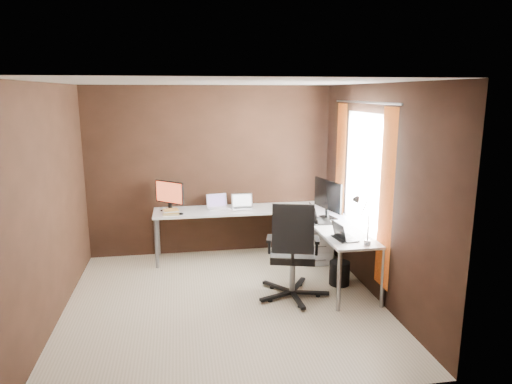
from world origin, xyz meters
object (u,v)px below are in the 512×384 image
(monitor_left, at_px, (170,194))
(laptop_black_big, at_px, (318,218))
(laptop_silver, at_px, (243,205))
(monitor_right, at_px, (328,197))
(desk_lamp, at_px, (361,214))
(wastebasket, at_px, (339,273))
(book_stack, at_px, (171,212))
(office_chair, at_px, (292,270))
(laptop_white, at_px, (218,205))
(drawer_pedestal, at_px, (314,241))
(laptop_black_small, at_px, (343,235))

(monitor_left, xyz_separation_m, laptop_black_big, (1.93, -0.90, -0.19))
(laptop_black_big, bearing_deg, laptop_silver, 50.52)
(monitor_left, distance_m, laptop_black_big, 2.14)
(monitor_right, relative_size, desk_lamp, 1.16)
(wastebasket, bearing_deg, book_stack, 152.73)
(book_stack, distance_m, office_chair, 2.00)
(book_stack, bearing_deg, office_chair, -43.69)
(laptop_white, relative_size, desk_lamp, 0.62)
(monitor_right, bearing_deg, monitor_left, 56.50)
(drawer_pedestal, bearing_deg, office_chair, -118.40)
(laptop_silver, bearing_deg, book_stack, -172.69)
(monitor_right, distance_m, wastebasket, 1.02)
(book_stack, bearing_deg, monitor_left, 94.40)
(laptop_black_big, xyz_separation_m, wastebasket, (0.18, -0.38, -0.63))
(drawer_pedestal, distance_m, laptop_silver, 1.16)
(book_stack, bearing_deg, laptop_white, 18.77)
(monitor_left, bearing_deg, laptop_silver, 38.17)
(monitor_left, xyz_separation_m, office_chair, (1.43, -1.55, -0.63))
(monitor_left, relative_size, office_chair, 0.36)
(drawer_pedestal, distance_m, office_chair, 1.30)
(drawer_pedestal, xyz_separation_m, laptop_black_big, (-0.11, -0.49, 0.48))
(office_chair, bearing_deg, laptop_silver, 119.23)
(laptop_black_big, relative_size, desk_lamp, 0.68)
(monitor_left, distance_m, laptop_black_small, 2.60)
(monitor_right, height_order, wastebasket, monitor_right)
(monitor_left, relative_size, book_stack, 1.84)
(laptop_silver, bearing_deg, monitor_right, -34.94)
(monitor_left, height_order, desk_lamp, desk_lamp)
(monitor_right, bearing_deg, laptop_black_small, 159.20)
(office_chair, bearing_deg, laptop_white, 130.04)
(book_stack, bearing_deg, laptop_black_small, -36.46)
(office_chair, bearing_deg, wastebasket, 36.21)
(laptop_white, distance_m, book_stack, 0.71)
(monitor_left, distance_m, desk_lamp, 2.81)
(laptop_black_big, distance_m, office_chair, 0.92)
(drawer_pedestal, relative_size, laptop_silver, 1.89)
(laptop_silver, bearing_deg, drawer_pedestal, -20.85)
(monitor_left, bearing_deg, office_chair, -6.55)
(laptop_white, bearing_deg, drawer_pedestal, -27.76)
(laptop_white, bearing_deg, laptop_silver, -22.14)
(laptop_black_small, bearing_deg, desk_lamp, -146.82)
(book_stack, bearing_deg, laptop_silver, 8.34)
(monitor_left, bearing_deg, drawer_pedestal, 29.50)
(desk_lamp, height_order, wastebasket, desk_lamp)
(laptop_silver, height_order, office_chair, office_chair)
(laptop_black_small, relative_size, office_chair, 0.28)
(monitor_left, bearing_deg, laptop_white, 43.28)
(laptop_black_small, height_order, office_chair, office_chair)
(monitor_right, distance_m, laptop_black_small, 0.94)
(laptop_white, relative_size, wastebasket, 1.13)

